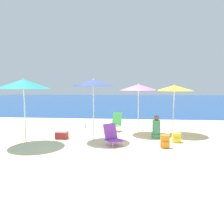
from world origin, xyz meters
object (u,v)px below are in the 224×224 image
(person_seated_near, at_px, (156,129))
(cooler_box, at_px, (62,134))
(beach_umbrella_yellow, at_px, (174,88))
(beach_umbrella_teal, at_px, (23,84))
(water_bottle, at_px, (85,126))
(beach_chair_purple, at_px, (112,136))
(backpack_yellow, at_px, (177,138))
(beach_umbrella_navy, at_px, (93,83))
(beach_chair_green, at_px, (116,121))
(backpack_orange, at_px, (165,142))
(beach_umbrella_pink, at_px, (139,87))

(person_seated_near, xyz_separation_m, cooler_box, (-3.61, -0.43, -0.21))
(cooler_box, bearing_deg, beach_umbrella_yellow, 16.01)
(beach_umbrella_teal, height_order, cooler_box, beach_umbrella_teal)
(beach_umbrella_teal, height_order, water_bottle, beach_umbrella_teal)
(beach_chair_purple, distance_m, backpack_yellow, 2.33)
(beach_umbrella_navy, bearing_deg, beach_chair_green, 68.04)
(beach_umbrella_teal, bearing_deg, person_seated_near, 15.92)
(beach_umbrella_navy, distance_m, beach_chair_green, 2.52)
(person_seated_near, xyz_separation_m, backpack_yellow, (0.66, -0.60, -0.21))
(beach_chair_purple, distance_m, beach_chair_green, 2.42)
(beach_umbrella_navy, xyz_separation_m, backpack_orange, (2.49, -0.86, -1.89))
(beach_umbrella_navy, bearing_deg, cooler_box, 175.75)
(beach_umbrella_teal, height_order, beach_chair_purple, beach_umbrella_teal)
(beach_umbrella_teal, bearing_deg, beach_umbrella_navy, 19.40)
(beach_umbrella_yellow, bearing_deg, backpack_orange, -106.10)
(beach_umbrella_navy, distance_m, beach_chair_purple, 2.04)
(beach_umbrella_teal, xyz_separation_m, beach_chair_green, (2.95, 2.54, -1.63))
(cooler_box, bearing_deg, person_seated_near, 6.72)
(beach_chair_green, xyz_separation_m, backpack_yellow, (2.30, -1.83, -0.27))
(person_seated_near, bearing_deg, beach_chair_purple, -145.48)
(beach_umbrella_pink, relative_size, beach_chair_green, 2.54)
(beach_chair_purple, bearing_deg, beach_umbrella_teal, 142.56)
(beach_chair_green, bearing_deg, beach_umbrella_teal, -117.34)
(beach_umbrella_teal, xyz_separation_m, water_bottle, (1.41, 3.07, -1.95))
(beach_umbrella_teal, height_order, person_seated_near, beach_umbrella_teal)
(beach_umbrella_pink, relative_size, beach_umbrella_navy, 0.94)
(beach_umbrella_teal, bearing_deg, water_bottle, 65.34)
(cooler_box, bearing_deg, beach_chair_purple, -20.54)
(water_bottle, bearing_deg, beach_umbrella_teal, -114.66)
(beach_umbrella_pink, relative_size, beach_umbrella_teal, 0.93)
(water_bottle, bearing_deg, beach_umbrella_navy, -69.82)
(beach_chair_purple, height_order, cooler_box, beach_chair_purple)
(cooler_box, bearing_deg, beach_umbrella_teal, -137.98)
(backpack_yellow, height_order, water_bottle, backpack_yellow)
(beach_umbrella_teal, height_order, beach_chair_green, beach_umbrella_teal)
(beach_umbrella_navy, xyz_separation_m, beach_chair_purple, (0.76, -0.66, -1.78))
(beach_umbrella_pink, xyz_separation_m, beach_umbrella_teal, (-3.92, -2.10, 0.12))
(person_seated_near, bearing_deg, cooler_box, -175.45)
(water_bottle, xyz_separation_m, cooler_box, (-0.43, -2.18, 0.05))
(backpack_orange, xyz_separation_m, cooler_box, (-3.75, 0.95, -0.05))
(beach_umbrella_pink, distance_m, beach_umbrella_teal, 4.44)
(beach_umbrella_teal, relative_size, backpack_yellow, 6.95)
(beach_chair_green, bearing_deg, beach_umbrella_yellow, 12.64)
(beach_umbrella_navy, xyz_separation_m, water_bottle, (-0.84, 2.28, -1.99))
(backpack_orange, bearing_deg, backpack_yellow, 56.28)
(beach_umbrella_navy, bearing_deg, beach_chair_purple, -41.16)
(cooler_box, bearing_deg, backpack_orange, -14.25)
(beach_chair_purple, distance_m, person_seated_near, 1.98)
(beach_umbrella_yellow, height_order, beach_chair_purple, beach_umbrella_yellow)
(beach_umbrella_pink, bearing_deg, beach_chair_green, 155.36)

